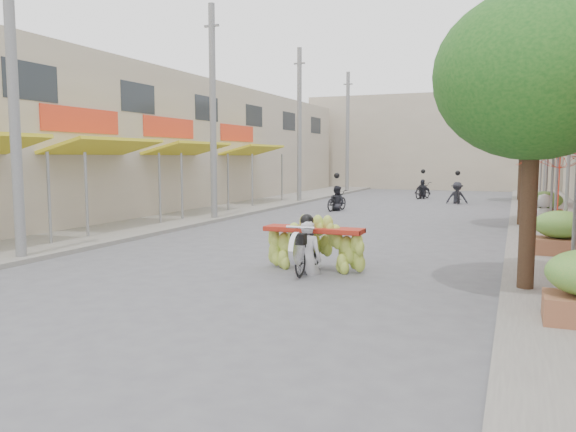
# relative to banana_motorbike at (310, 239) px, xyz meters

# --- Properties ---
(ground) EXTENTS (120.00, 120.00, 0.00)m
(ground) POSITION_rel_banana_motorbike_xyz_m (-1.24, -4.37, -0.70)
(ground) COLOR #58585D
(ground) RESTS_ON ground
(sidewalk_left) EXTENTS (4.00, 60.00, 0.12)m
(sidewalk_left) POSITION_rel_banana_motorbike_xyz_m (-8.24, 10.63, -0.64)
(sidewalk_left) COLOR gray
(sidewalk_left) RESTS_ON ground
(sidewalk_right) EXTENTS (4.00, 60.00, 0.12)m
(sidewalk_right) POSITION_rel_banana_motorbike_xyz_m (5.76, 10.63, -0.64)
(sidewalk_right) COLOR gray
(sidewalk_right) RESTS_ON ground
(shophouse_row_left) EXTENTS (9.77, 40.00, 6.00)m
(shophouse_row_left) POSITION_rel_banana_motorbike_xyz_m (-13.22, 9.61, 2.30)
(shophouse_row_left) COLOR tan
(shophouse_row_left) RESTS_ON ground
(far_building) EXTENTS (20.00, 6.00, 7.00)m
(far_building) POSITION_rel_banana_motorbike_xyz_m (-1.24, 33.63, 2.80)
(far_building) COLOR tan
(far_building) RESTS_ON ground
(utility_pole_near) EXTENTS (0.60, 0.24, 8.00)m
(utility_pole_near) POSITION_rel_banana_motorbike_xyz_m (-6.64, -1.37, 3.32)
(utility_pole_near) COLOR slate
(utility_pole_near) RESTS_ON ground
(utility_pole_mid) EXTENTS (0.60, 0.24, 8.00)m
(utility_pole_mid) POSITION_rel_banana_motorbike_xyz_m (-6.64, 7.63, 3.32)
(utility_pole_mid) COLOR slate
(utility_pole_mid) RESTS_ON ground
(utility_pole_far) EXTENTS (0.60, 0.24, 8.00)m
(utility_pole_far) POSITION_rel_banana_motorbike_xyz_m (-6.64, 16.63, 3.32)
(utility_pole_far) COLOR slate
(utility_pole_far) RESTS_ON ground
(utility_pole_back) EXTENTS (0.60, 0.24, 8.00)m
(utility_pole_back) POSITION_rel_banana_motorbike_xyz_m (-6.64, 25.63, 3.32)
(utility_pole_back) COLOR slate
(utility_pole_back) RESTS_ON ground
(street_tree_near) EXTENTS (3.40, 3.40, 5.25)m
(street_tree_near) POSITION_rel_banana_motorbike_xyz_m (4.16, -0.37, 3.08)
(street_tree_near) COLOR #3A2719
(street_tree_near) RESTS_ON ground
(street_tree_mid) EXTENTS (3.40, 3.40, 5.25)m
(street_tree_mid) POSITION_rel_banana_motorbike_xyz_m (4.16, 9.63, 3.08)
(street_tree_mid) COLOR #3A2719
(street_tree_mid) RESTS_ON ground
(street_tree_far) EXTENTS (3.40, 3.40, 5.25)m
(street_tree_far) POSITION_rel_banana_motorbike_xyz_m (4.16, 21.63, 3.08)
(street_tree_far) COLOR #3A2719
(street_tree_far) RESTS_ON ground
(produce_crate_mid) EXTENTS (1.20, 0.88, 1.16)m
(produce_crate_mid) POSITION_rel_banana_motorbike_xyz_m (4.96, 3.63, 0.01)
(produce_crate_mid) COLOR brown
(produce_crate_mid) RESTS_ON ground
(produce_crate_far) EXTENTS (1.20, 0.88, 1.16)m
(produce_crate_far) POSITION_rel_banana_motorbike_xyz_m (4.96, 11.63, 0.01)
(produce_crate_far) COLOR brown
(produce_crate_far) RESTS_ON ground
(banana_motorbike) EXTENTS (2.20, 1.79, 2.10)m
(banana_motorbike) POSITION_rel_banana_motorbike_xyz_m (0.00, 0.00, 0.00)
(banana_motorbike) COLOR black
(banana_motorbike) RESTS_ON ground
(market_umbrella) EXTENTS (2.46, 2.46, 1.95)m
(market_umbrella) POSITION_rel_banana_motorbike_xyz_m (4.96, 4.63, 1.87)
(market_umbrella) COLOR red
(market_umbrella) RESTS_ON ground
(pedestrian) EXTENTS (1.08, 0.84, 1.93)m
(pedestrian) POSITION_rel_banana_motorbike_xyz_m (4.91, 11.31, 0.38)
(pedestrian) COLOR white
(pedestrian) RESTS_ON ground
(bg_motorbike_a) EXTENTS (0.87, 1.69, 1.95)m
(bg_motorbike_a) POSITION_rel_banana_motorbike_xyz_m (-3.50, 13.15, 0.04)
(bg_motorbike_a) COLOR black
(bg_motorbike_a) RESTS_ON ground
(bg_motorbike_b) EXTENTS (1.14, 1.82, 1.95)m
(bg_motorbike_b) POSITION_rel_banana_motorbike_xyz_m (1.14, 19.14, 0.13)
(bg_motorbike_b) COLOR black
(bg_motorbike_b) RESTS_ON ground
(bg_motorbike_c) EXTENTS (1.08, 1.81, 1.95)m
(bg_motorbike_c) POSITION_rel_banana_motorbike_xyz_m (-1.03, 21.90, 0.08)
(bg_motorbike_c) COLOR black
(bg_motorbike_c) RESTS_ON ground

